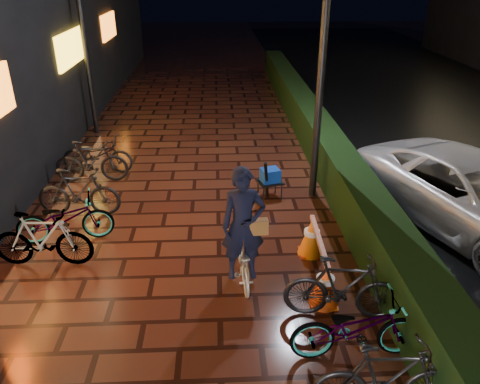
{
  "coord_description": "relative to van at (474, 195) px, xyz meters",
  "views": [
    {
      "loc": [
        0.58,
        -4.79,
        4.7
      ],
      "look_at": [
        0.95,
        2.57,
        1.1
      ],
      "focal_mm": 35.0,
      "sensor_mm": 36.0,
      "label": 1
    }
  ],
  "objects": [
    {
      "name": "ground",
      "position": [
        -5.47,
        -3.01,
        -0.72
      ],
      "size": [
        80.0,
        80.0,
        0.0
      ],
      "primitive_type": "plane",
      "color": "#381911",
      "rests_on": "ground"
    },
    {
      "name": "hedge",
      "position": [
        -2.17,
        4.99,
        -0.22
      ],
      "size": [
        0.7,
        20.0,
        1.0
      ],
      "primitive_type": "cube",
      "color": "black",
      "rests_on": "ground"
    },
    {
      "name": "van",
      "position": [
        0.0,
        0.0,
        0.0
      ],
      "size": [
        4.08,
        5.64,
        1.43
      ],
      "primitive_type": "imported",
      "rotation": [
        0.0,
        0.0,
        0.38
      ],
      "color": "silver",
      "rests_on": "ground"
    },
    {
      "name": "lamp_post_hedge",
      "position": [
        -2.78,
        1.6,
        2.52
      ],
      "size": [
        0.54,
        0.32,
        5.89
      ],
      "color": "black",
      "rests_on": "ground"
    },
    {
      "name": "lamp_post_sf",
      "position": [
        -8.64,
        6.28,
        2.31
      ],
      "size": [
        0.53,
        0.16,
        5.51
      ],
      "color": "black",
      "rests_on": "ground"
    },
    {
      "name": "cyclist",
      "position": [
        -4.53,
        -1.5,
        0.03
      ],
      "size": [
        0.74,
        1.43,
        2.02
      ],
      "color": "silver",
      "rests_on": "ground"
    },
    {
      "name": "traffic_barrier",
      "position": [
        -3.29,
        -1.47,
        -0.35
      ],
      "size": [
        0.52,
        1.84,
        0.74
      ],
      "color": "#FF4A0D",
      "rests_on": "ground"
    },
    {
      "name": "cart_assembly",
      "position": [
        -3.77,
        1.47,
        -0.21
      ],
      "size": [
        0.63,
        0.67,
        1.0
      ],
      "color": "black",
      "rests_on": "ground"
    },
    {
      "name": "parked_bikes_storefront",
      "position": [
        -7.83,
        1.15,
        -0.23
      ],
      "size": [
        1.95,
        4.71,
        1.02
      ],
      "color": "black",
      "rests_on": "ground"
    },
    {
      "name": "parked_bikes_hedge",
      "position": [
        -3.12,
        -3.26,
        -0.23
      ],
      "size": [
        1.83,
        2.28,
        1.02
      ],
      "color": "black",
      "rests_on": "ground"
    }
  ]
}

